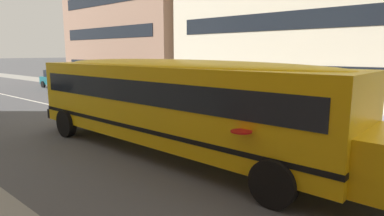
% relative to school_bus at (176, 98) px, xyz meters
% --- Properties ---
extents(ground_plane, '(400.00, 400.00, 0.00)m').
position_rel_school_bus_xyz_m(ground_plane, '(-3.17, 1.93, -1.79)').
color(ground_plane, '#4C4C4F').
extents(sidewalk_far, '(120.00, 3.00, 0.01)m').
position_rel_school_bus_xyz_m(sidewalk_far, '(-3.17, 10.10, -1.78)').
color(sidewalk_far, gray).
rests_on(sidewalk_far, ground_plane).
extents(lane_centreline, '(110.00, 0.16, 0.01)m').
position_rel_school_bus_xyz_m(lane_centreline, '(-3.17, 1.93, -1.78)').
color(lane_centreline, silver).
rests_on(lane_centreline, ground_plane).
extents(school_bus, '(13.48, 3.25, 3.01)m').
position_rel_school_bus_xyz_m(school_bus, '(0.00, 0.00, 0.00)').
color(school_bus, yellow).
rests_on(school_bus, ground_plane).
extents(parked_car_teal_under_tree, '(3.96, 2.00, 1.64)m').
position_rel_school_bus_xyz_m(parked_car_teal_under_tree, '(-22.05, 7.20, -0.94)').
color(parked_car_teal_under_tree, '#195B66').
rests_on(parked_car_teal_under_tree, ground_plane).
extents(parked_car_black_far_corner, '(3.94, 1.96, 1.64)m').
position_rel_school_bus_xyz_m(parked_car_black_far_corner, '(-16.77, 7.31, -0.94)').
color(parked_car_black_far_corner, black).
rests_on(parked_car_black_far_corner, ground_plane).
extents(apartment_block_far_left, '(16.27, 13.54, 13.30)m').
position_rel_school_bus_xyz_m(apartment_block_far_left, '(-20.60, 18.34, 4.86)').
color(apartment_block_far_left, '#93705B').
rests_on(apartment_block_far_left, ground_plane).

